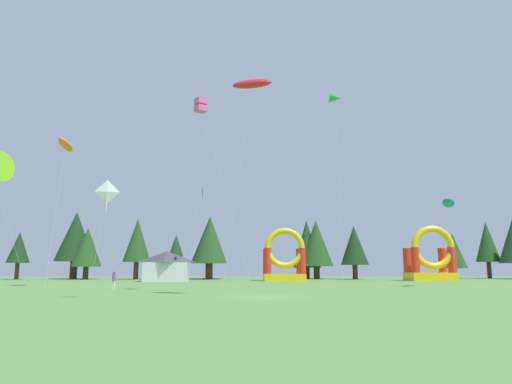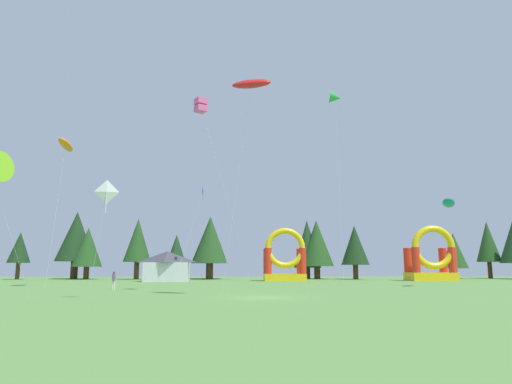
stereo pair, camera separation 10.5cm
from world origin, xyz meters
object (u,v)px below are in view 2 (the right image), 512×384
kite_green_delta (335,98)px  kite_orange_parafoil (66,145)px  kite_white_diamond (106,193)px  festival_tent (167,266)px  kite_red_parafoil (251,84)px  person_midfield (114,279)px  inflatable_orange_dome (285,261)px  kite_teal_parafoil (449,203)px  inflatable_yellow_castle (432,261)px  kite_purple_diamond (203,192)px  kite_pink_box (201,106)px

kite_green_delta → kite_orange_parafoil: kite_green_delta is taller
kite_white_diamond → festival_tent: bearing=91.7°
kite_red_parafoil → person_midfield: (-11.39, 9.67, -13.72)m
kite_white_diamond → kite_red_parafoil: 12.35m
inflatable_orange_dome → kite_red_parafoil: bearing=-99.9°
kite_teal_parafoil → kite_orange_parafoil: (-38.21, 1.09, 5.78)m
kite_white_diamond → kite_teal_parafoil: size_ratio=0.81×
inflatable_orange_dome → inflatable_yellow_castle: bearing=-0.1°
person_midfield → kite_white_diamond: bearing=103.6°
kite_purple_diamond → inflatable_yellow_castle: size_ratio=1.57×
kite_white_diamond → kite_purple_diamond: 29.65m
kite_red_parafoil → inflatable_orange_dome: bearing=80.1°
kite_teal_parafoil → festival_tent: kite_teal_parafoil is taller
kite_orange_parafoil → inflatable_yellow_castle: bearing=22.4°
kite_teal_parafoil → inflatable_yellow_castle: 21.14m
kite_teal_parafoil → kite_orange_parafoil: 38.66m
kite_white_diamond → kite_orange_parafoil: kite_orange_parafoil is taller
kite_red_parafoil → person_midfield: 20.29m
person_midfield → inflatable_orange_dome: inflatable_orange_dome is taller
kite_red_parafoil → inflatable_yellow_castle: bearing=51.2°
kite_pink_box → festival_tent: bearing=103.5°
kite_white_diamond → kite_orange_parafoil: size_ratio=0.48×
kite_green_delta → kite_pink_box: kite_green_delta is taller
person_midfield → festival_tent: size_ratio=0.28×
inflatable_yellow_castle → festival_tent: (-36.62, -1.46, -0.77)m
festival_tent → person_midfield: bearing=-93.2°
kite_white_diamond → kite_red_parafoil: kite_red_parafoil is taller
kite_pink_box → inflatable_orange_dome: kite_pink_box is taller
festival_tent → kite_pink_box: bearing=-76.5°
kite_pink_box → festival_tent: size_ratio=2.74×
kite_orange_parafoil → person_midfield: kite_orange_parafoil is taller
inflatable_orange_dome → festival_tent: inflatable_orange_dome is taller
person_midfield → inflatable_orange_dome: 28.98m
person_midfield → inflatable_yellow_castle: bearing=-146.0°
kite_white_diamond → festival_tent: 33.41m
inflatable_yellow_castle → festival_tent: 36.65m
kite_green_delta → kite_white_diamond: bearing=-126.6°
kite_purple_diamond → inflatable_yellow_castle: bearing=9.9°
kite_purple_diamond → kite_red_parafoil: bearing=-79.2°
kite_purple_diamond → festival_tent: kite_purple_diamond is taller
kite_teal_parafoil → inflatable_yellow_castle: size_ratio=1.15×
inflatable_yellow_castle → person_midfield: bearing=-148.4°
kite_teal_parafoil → kite_orange_parafoil: bearing=178.4°
kite_white_diamond → kite_pink_box: kite_pink_box is taller
kite_green_delta → kite_red_parafoil: (-12.16, -27.09, -9.63)m
kite_white_diamond → festival_tent: kite_white_diamond is taller
kite_teal_parafoil → kite_green_delta: 22.49m
kite_white_diamond → kite_green_delta: 39.92m
person_midfield → inflatable_yellow_castle: size_ratio=0.21×
kite_green_delta → inflatable_yellow_castle: (14.28, 5.84, -21.53)m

